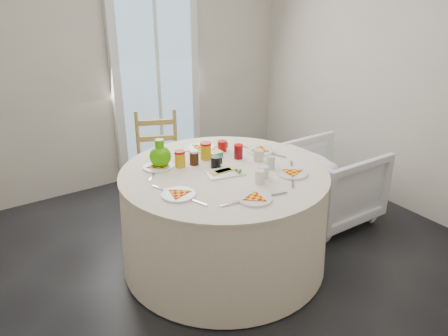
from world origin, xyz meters
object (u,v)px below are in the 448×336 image
wooden_chair (159,162)px  table (224,218)px  green_pitcher (160,155)px  armchair (330,179)px

wooden_chair → table: bearing=-65.8°
wooden_chair → green_pitcher: green_pitcher is taller
table → armchair: armchair is taller
table → armchair: bearing=1.6°
wooden_chair → armchair: wooden_chair is taller
armchair → green_pitcher: size_ratio=3.72×
table → green_pitcher: bearing=136.4°
table → armchair: size_ratio=2.02×
armchair → table: bearing=91.9°
wooden_chair → green_pitcher: bearing=-90.4°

